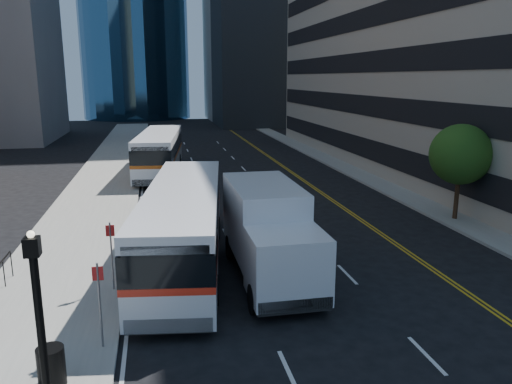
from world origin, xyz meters
TOP-DOWN VIEW (x-y plane):
  - ground at (0.00, 0.00)m, footprint 160.00×160.00m
  - sidewalk_west at (-10.50, 25.00)m, footprint 5.00×90.00m
  - sidewalk_east at (9.00, 25.00)m, footprint 2.00×90.00m
  - street_tree at (9.00, 8.00)m, footprint 3.20×3.20m
  - lamp_post at (-9.00, -6.00)m, footprint 0.28×0.28m
  - bus_front at (-5.72, 4.29)m, footprint 4.44×13.04m
  - bus_rear at (-6.49, 25.00)m, footprint 4.14×13.13m
  - box_truck at (-2.61, 2.31)m, footprint 2.61×7.39m
  - trash_can at (-9.44, -3.65)m, footprint 0.80×0.80m

SIDE VIEW (x-z plane):
  - ground at x=0.00m, z-range 0.00..0.00m
  - sidewalk_west at x=-10.50m, z-range 0.00..0.15m
  - sidewalk_east at x=9.00m, z-range 0.00..0.15m
  - trash_can at x=-9.44m, z-range 0.15..1.15m
  - bus_front at x=-5.72m, z-range 0.15..3.45m
  - bus_rear at x=-6.49m, z-range 0.15..3.48m
  - box_truck at x=-2.61m, z-range 0.10..3.63m
  - lamp_post at x=-9.00m, z-range 0.44..5.00m
  - street_tree at x=9.00m, z-range 1.09..6.19m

